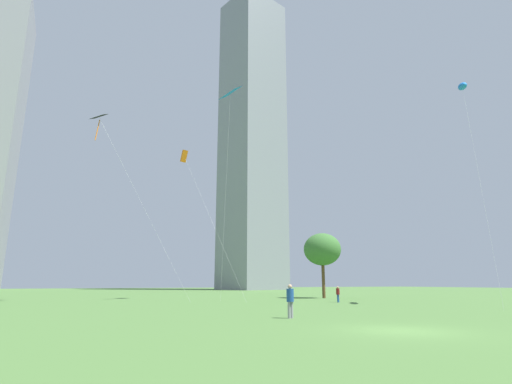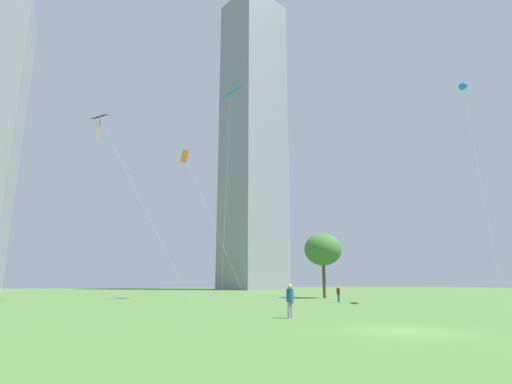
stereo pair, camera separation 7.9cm
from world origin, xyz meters
name	(u,v)px [view 1 (the left image)]	position (x,y,z in m)	size (l,w,h in m)	color
ground	(402,331)	(0.00, 0.00, 0.00)	(280.00, 280.00, 0.00)	#4C7538
person_standing_0	(290,299)	(-1.23, 6.99, 1.06)	(0.41, 0.41, 1.84)	gray
person_standing_1	(338,293)	(12.19, 20.62, 0.91)	(0.35, 0.35, 1.58)	#1E478C
kite_flying_0	(462,87)	(21.00, 10.70, 20.86)	(6.75, 6.12, 22.01)	silver
kite_flying_1	(99,119)	(-10.98, 32.99, 20.25)	(11.30, 5.87, 21.13)	silver
kite_flying_2	(230,93)	(4.21, 30.77, 25.74)	(2.67, 2.52, 26.88)	silver
kite_flying_3	(184,156)	(-1.02, 32.45, 16.94)	(5.47, 8.09, 17.81)	silver
park_tree_2	(322,250)	(17.27, 30.38, 6.14)	(4.81, 4.81, 8.26)	brown
distant_highrise_0	(253,137)	(34.76, 90.15, 45.16)	(15.84, 14.19, 90.32)	gray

